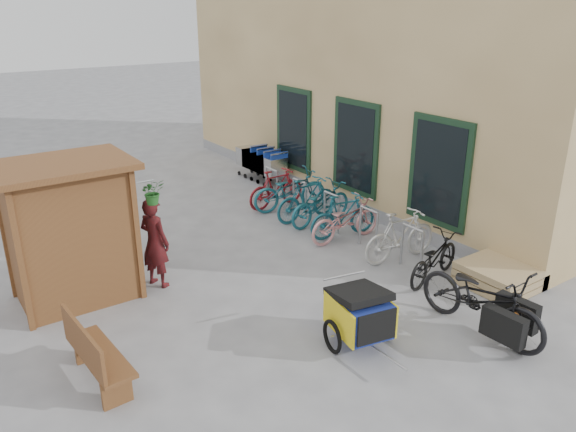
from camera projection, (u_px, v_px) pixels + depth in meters
ground at (314, 303)px, 9.50m from camera, size 80.00×80.00×0.00m
building at (406, 53)px, 15.18m from camera, size 6.07×13.00×7.00m
kiosk at (63, 214)px, 9.09m from camera, size 2.49×1.65×2.40m
bike_rack at (331, 208)px, 12.39m from camera, size 0.05×5.35×0.86m
pallet_stack at (497, 276)px, 9.95m from camera, size 1.00×1.20×0.40m
bench at (94, 353)px, 7.33m from camera, size 0.52×1.48×0.92m
shopping_carts at (261, 161)px, 15.82m from camera, size 0.57×1.93×1.03m
child_trailer at (360, 312)px, 8.18m from camera, size 1.03×1.65×0.95m
cargo_bike at (483, 300)px, 8.46m from camera, size 0.84×2.19×1.14m
person_kiosk at (155, 242)px, 9.84m from camera, size 0.61×0.71×1.65m
bike_0 at (434, 258)px, 10.15m from camera, size 1.73×0.95×0.86m
bike_1 at (400, 236)px, 10.92m from camera, size 1.75×0.63×1.03m
bike_2 at (345, 220)px, 11.87m from camera, size 1.77×0.68×0.92m
bike_3 at (343, 216)px, 12.04m from camera, size 1.65×0.69×0.96m
bike_4 at (321, 203)px, 12.80m from camera, size 1.88×0.86×0.95m
bike_5 at (307, 199)px, 12.98m from camera, size 1.70×0.51×1.02m
bike_6 at (290, 190)px, 13.64m from camera, size 1.99×0.98×1.00m
bike_7 at (276, 188)px, 13.83m from camera, size 1.62×0.51×0.96m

